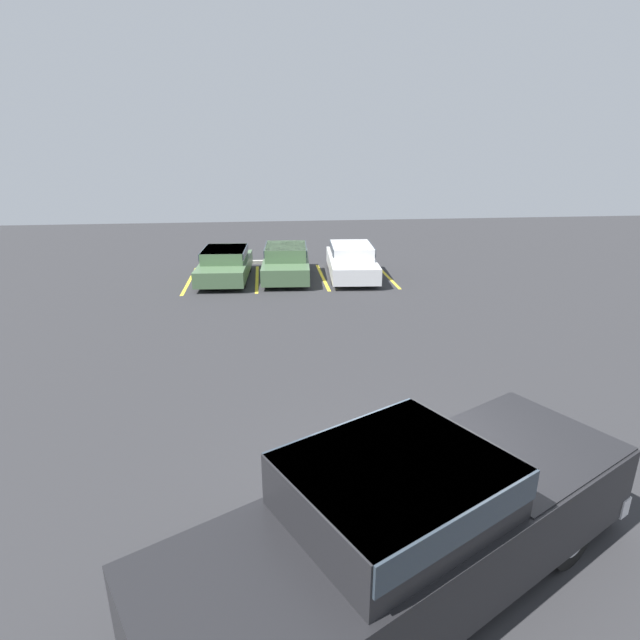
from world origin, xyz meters
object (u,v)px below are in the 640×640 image
at_px(parked_sedan_a, 225,263).
at_px(parked_sedan_b, 286,261).
at_px(pickup_truck, 414,521).
at_px(parked_sedan_c, 351,260).
at_px(wheel_stop_curb, 259,262).

xyz_separation_m(parked_sedan_a, parked_sedan_b, (2.37, 0.03, 0.03)).
relative_size(pickup_truck, parked_sedan_b, 1.47).
distance_m(pickup_truck, parked_sedan_a, 15.25).
relative_size(pickup_truck, parked_sedan_a, 1.47).
bearing_deg(parked_sedan_b, parked_sedan_c, 91.15).
distance_m(parked_sedan_c, wheel_stop_curb, 4.63).
distance_m(parked_sedan_b, wheel_stop_curb, 2.90).
bearing_deg(parked_sedan_b, parked_sedan_a, -85.64).
xyz_separation_m(parked_sedan_a, wheel_stop_curb, (1.28, 2.65, -0.57)).
height_order(pickup_truck, parked_sedan_c, pickup_truck).
distance_m(pickup_truck, parked_sedan_b, 14.98).
bearing_deg(pickup_truck, parked_sedan_a, 73.66).
xyz_separation_m(parked_sedan_b, parked_sedan_c, (2.60, -0.11, 0.00)).
bearing_deg(pickup_truck, parked_sedan_b, 64.71).
relative_size(parked_sedan_c, wheel_stop_curb, 2.81).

